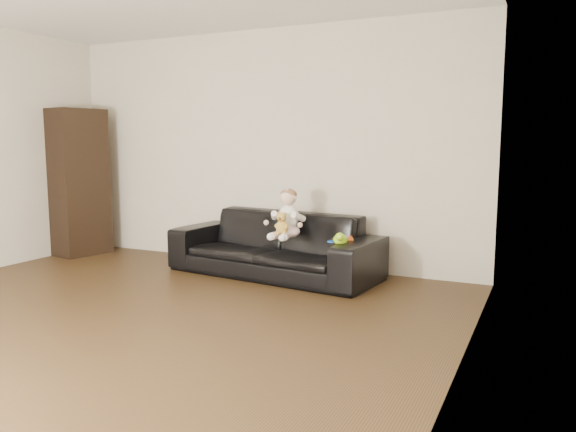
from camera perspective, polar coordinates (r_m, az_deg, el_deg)
The scene contains 11 objects.
floor at distance 4.33m, azimuth -20.06°, elevation -11.41°, with size 5.50×5.50×0.00m, color #382613.
wall_back at distance 6.34m, azimuth -2.58°, elevation 6.87°, with size 5.00×5.00×0.00m, color beige.
wall_right at distance 2.89m, azimuth 16.23°, elevation 5.77°, with size 5.50×5.50×0.00m, color beige.
sofa at distance 5.81m, azimuth -1.41°, elevation -2.90°, with size 2.19×0.86×0.64m, color black.
cabinet at distance 7.30m, azimuth -20.49°, elevation 3.21°, with size 0.44×0.61×1.76m, color black.
shelf_item at distance 7.27m, azimuth -20.53°, elevation 6.33°, with size 0.18×0.25×0.28m, color silver.
baby at distance 5.56m, azimuth -0.06°, elevation -0.05°, with size 0.34×0.42×0.49m.
teddy_bear at distance 5.43m, azimuth -0.64°, elevation -0.77°, with size 0.13×0.13×0.22m.
toy_green at distance 5.21m, azimuth 5.34°, elevation -2.40°, with size 0.13×0.16×0.11m, color #93D118.
toy_rattle at distance 5.34m, azimuth 6.37°, elevation -2.43°, with size 0.06×0.06×0.06m, color #D26118.
toy_blue_disc at distance 5.38m, azimuth 4.48°, elevation -2.60°, with size 0.09×0.09×0.01m, color blue.
Camera 1 is at (2.96, -2.85, 1.38)m, focal length 35.00 mm.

